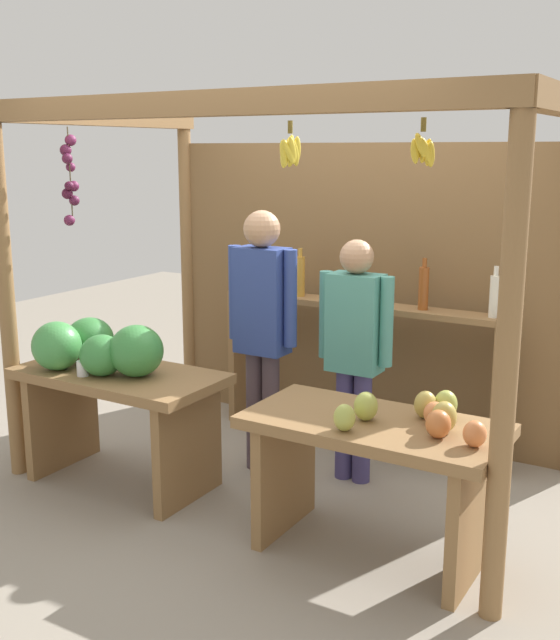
{
  "coord_description": "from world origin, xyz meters",
  "views": [
    {
      "loc": [
        2.27,
        -3.97,
        2.01
      ],
      "look_at": [
        0.0,
        -0.18,
        1.03
      ],
      "focal_mm": 43.2,
      "sensor_mm": 36.0,
      "label": 1
    }
  ],
  "objects": [
    {
      "name": "ground_plane",
      "position": [
        0.0,
        0.0,
        0.0
      ],
      "size": [
        12.0,
        12.0,
        0.0
      ],
      "primitive_type": "plane",
      "color": "gray",
      "rests_on": "ground"
    },
    {
      "name": "fruit_counter_right",
      "position": [
        0.86,
        -0.67,
        0.55
      ],
      "size": [
        1.27,
        0.64,
        0.86
      ],
      "color": "olive",
      "rests_on": "ground"
    },
    {
      "name": "bottle_shelf_unit",
      "position": [
        0.11,
        0.67,
        0.78
      ],
      "size": [
        2.01,
        0.22,
        1.34
      ],
      "color": "olive",
      "rests_on": "ground"
    },
    {
      "name": "fruit_counter_left",
      "position": [
        -0.89,
        -0.69,
        0.69
      ],
      "size": [
        1.27,
        0.65,
        1.02
      ],
      "color": "olive",
      "rests_on": "ground"
    },
    {
      "name": "market_stall",
      "position": [
        -0.0,
        0.41,
        1.33
      ],
      "size": [
        3.14,
        1.9,
        2.28
      ],
      "color": "olive",
      "rests_on": "ground"
    },
    {
      "name": "vendor_man",
      "position": [
        -0.2,
        -0.06,
        1.0
      ],
      "size": [
        0.48,
        0.22,
        1.66
      ],
      "rotation": [
        0.0,
        0.0,
        0.15
      ],
      "color": "#4C3D45",
      "rests_on": "ground"
    },
    {
      "name": "vendor_woman",
      "position": [
        0.36,
        0.1,
        0.89
      ],
      "size": [
        0.48,
        0.2,
        1.5
      ],
      "rotation": [
        0.0,
        0.0,
        0.15
      ],
      "color": "#40396E",
      "rests_on": "ground"
    }
  ]
}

